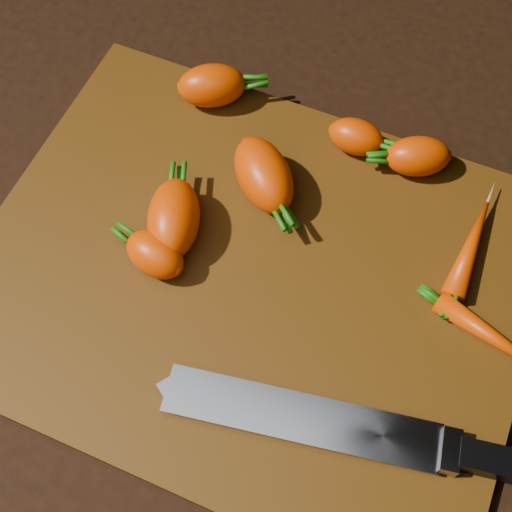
% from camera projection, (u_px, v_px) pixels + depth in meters
% --- Properties ---
extents(ground, '(2.00, 2.00, 0.01)m').
position_uv_depth(ground, '(252.00, 282.00, 0.66)').
color(ground, black).
extents(cutting_board, '(0.50, 0.40, 0.01)m').
position_uv_depth(cutting_board, '(252.00, 277.00, 0.65)').
color(cutting_board, '#4D2B08').
rests_on(cutting_board, ground).
extents(carrot_0, '(0.08, 0.07, 0.04)m').
position_uv_depth(carrot_0, '(212.00, 86.00, 0.72)').
color(carrot_0, '#D73900').
rests_on(carrot_0, cutting_board).
extents(carrot_1, '(0.06, 0.05, 0.04)m').
position_uv_depth(carrot_1, '(155.00, 254.00, 0.63)').
color(carrot_1, '#D73900').
rests_on(carrot_1, cutting_board).
extents(carrot_2, '(0.10, 0.09, 0.05)m').
position_uv_depth(carrot_2, '(264.00, 175.00, 0.67)').
color(carrot_2, '#D73900').
rests_on(carrot_2, cutting_board).
extents(carrot_3, '(0.07, 0.09, 0.05)m').
position_uv_depth(carrot_3, '(174.00, 218.00, 0.65)').
color(carrot_3, '#D73900').
rests_on(carrot_3, cutting_board).
extents(carrot_4, '(0.07, 0.06, 0.04)m').
position_uv_depth(carrot_4, '(418.00, 156.00, 0.68)').
color(carrot_4, '#D73900').
rests_on(carrot_4, cutting_board).
extents(carrot_5, '(0.06, 0.04, 0.04)m').
position_uv_depth(carrot_5, '(356.00, 137.00, 0.70)').
color(carrot_5, '#D73900').
rests_on(carrot_5, cutting_board).
extents(carrot_6, '(0.03, 0.11, 0.02)m').
position_uv_depth(carrot_6, '(470.00, 248.00, 0.65)').
color(carrot_6, '#D73900').
rests_on(carrot_6, cutting_board).
extents(carrot_7, '(0.12, 0.05, 0.02)m').
position_uv_depth(carrot_7, '(498.00, 341.00, 0.61)').
color(carrot_7, '#D73900').
rests_on(carrot_7, cutting_board).
extents(knife, '(0.37, 0.10, 0.02)m').
position_uv_depth(knife, '(328.00, 424.00, 0.57)').
color(knife, gray).
rests_on(knife, cutting_board).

